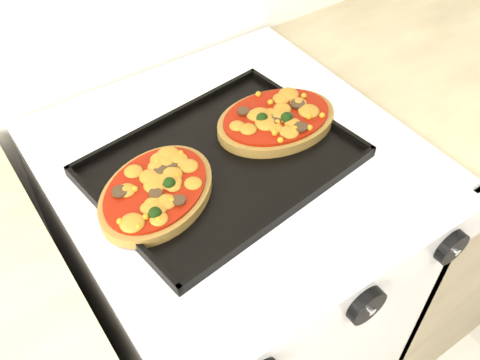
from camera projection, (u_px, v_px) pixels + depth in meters
stove at (235, 293)px, 1.25m from camera, size 0.60×0.60×0.91m
control_panel at (352, 299)px, 0.78m from camera, size 0.60×0.02×0.09m
knob_center at (366, 306)px, 0.77m from camera, size 0.06×0.02×0.06m
knob_right at (451, 247)px, 0.84m from camera, size 0.06×0.02×0.06m
baking_tray at (223, 161)px, 0.88m from camera, size 0.45×0.36×0.02m
pizza_left at (156, 191)px, 0.82m from camera, size 0.26×0.23×0.03m
pizza_right at (276, 119)px, 0.94m from camera, size 0.24×0.18×0.03m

